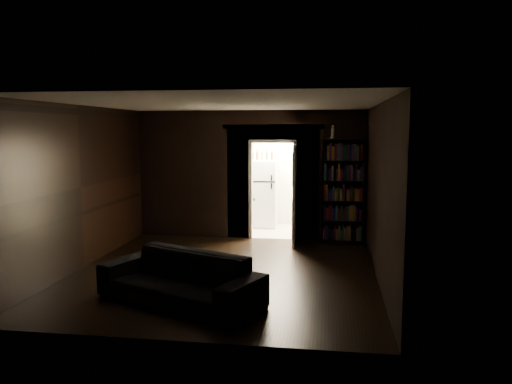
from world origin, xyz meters
TOP-DOWN VIEW (x-y plane):
  - ground at (0.00, 0.00)m, footprint 5.50×5.50m
  - room_walls at (-0.01, 1.07)m, footprint 5.02×5.61m
  - kitchen_alcove at (0.50, 3.87)m, footprint 2.20×1.80m
  - sofa at (-0.30, -1.50)m, footprint 2.56×1.88m
  - bookshelf at (2.00, 2.55)m, footprint 0.95×0.58m
  - refrigerator at (0.09, 4.11)m, footprint 0.95×0.92m
  - door at (1.00, 2.31)m, footprint 0.10×0.85m
  - figurine at (1.78, 2.55)m, footprint 0.11×0.11m
  - bottles at (0.09, 4.14)m, footprint 0.64×0.33m

SIDE VIEW (x-z plane):
  - ground at x=0.00m, z-range 0.00..0.00m
  - sofa at x=-0.30m, z-range 0.00..0.90m
  - refrigerator at x=0.09m, z-range 0.00..1.65m
  - door at x=1.00m, z-range 0.00..2.05m
  - bookshelf at x=2.00m, z-range 0.00..2.20m
  - kitchen_alcove at x=0.50m, z-range -0.09..2.51m
  - room_walls at x=-0.01m, z-range 0.26..3.10m
  - bottles at x=0.09m, z-range 1.65..1.92m
  - figurine at x=1.78m, z-range 2.20..2.47m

